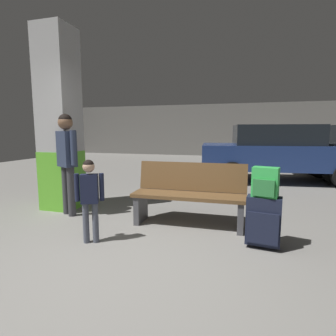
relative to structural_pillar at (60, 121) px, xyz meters
The scene contains 9 objects.
ground_plane 3.26m from the structural_pillar, 50.27° to the left, with size 18.00×18.00×0.10m, color gray.
garage_back_wall 11.21m from the structural_pillar, 80.61° to the left, with size 18.00×0.12×2.80m, color slate.
structural_pillar is the anchor object (origin of this frame).
bench 2.57m from the structural_pillar, ahead, with size 1.61×0.56×0.89m.
suitcase 3.61m from the structural_pillar, 13.55° to the right, with size 0.40×0.27×0.60m.
backpack_bright 3.48m from the structural_pillar, 13.56° to the right, with size 0.31×0.24×0.34m.
child 2.00m from the structural_pillar, 42.94° to the right, with size 0.32×0.19×1.01m.
adult 0.72m from the structural_pillar, 42.99° to the right, with size 0.50×0.32×1.61m.
parked_car_near 5.51m from the structural_pillar, 44.43° to the left, with size 4.28×2.20×1.51m.
Camera 1 is at (1.27, -2.20, 1.34)m, focal length 29.07 mm.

